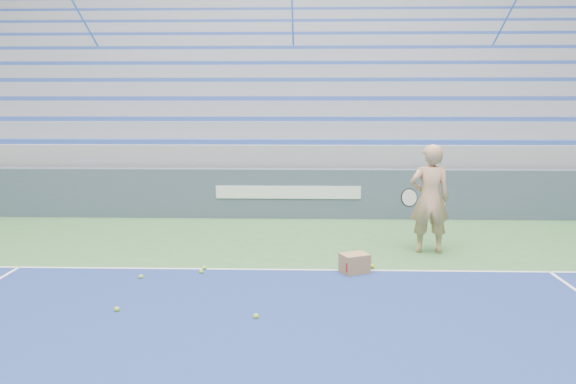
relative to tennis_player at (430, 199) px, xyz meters
name	(u,v)px	position (x,y,z in m)	size (l,w,h in m)	color
sponsor_barrier	(288,193)	(-2.50, 2.86, -0.39)	(30.00, 0.32, 1.10)	#3E4B5E
bleachers	(294,108)	(-2.50, 8.58, 1.42)	(31.00, 9.15, 7.30)	gray
tennis_player	(430,199)	(0.00, 0.00, 0.00)	(0.95, 0.84, 1.87)	tan
ball_box	(355,263)	(-1.37, -1.24, -0.79)	(0.49, 0.45, 0.30)	#967149
tennis_ball_0	(201,272)	(-3.70, -1.36, -0.90)	(0.07, 0.07, 0.07)	#A2D02A
tennis_ball_1	(117,309)	(-4.46, -2.93, -0.90)	(0.07, 0.07, 0.07)	#A2D02A
tennis_ball_2	(141,277)	(-4.54, -1.62, -0.90)	(0.07, 0.07, 0.07)	#A2D02A
tennis_ball_3	(204,268)	(-3.68, -1.15, -0.90)	(0.07, 0.07, 0.07)	#A2D02A
tennis_ball_4	(256,316)	(-2.71, -3.11, -0.90)	(0.07, 0.07, 0.07)	#A2D02A
tennis_ball_5	(372,266)	(-1.07, -0.99, -0.90)	(0.07, 0.07, 0.07)	#A2D02A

